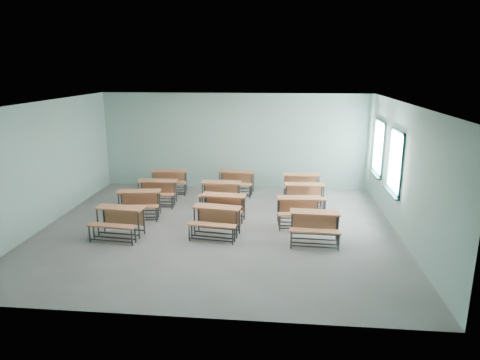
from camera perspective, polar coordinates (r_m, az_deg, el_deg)
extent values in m
cube|color=gray|center=(11.06, -2.92, -6.60)|extent=(9.00, 8.00, 0.02)
cube|color=silver|center=(10.32, -3.15, 10.27)|extent=(9.00, 8.00, 0.02)
cube|color=#96BCB0|center=(14.47, -0.66, 5.19)|extent=(9.00, 0.02, 3.20)
cube|color=#96BCB0|center=(6.81, -8.08, -6.25)|extent=(9.00, 0.02, 3.20)
cube|color=#96BCB0|center=(12.10, -24.68, 1.88)|extent=(0.02, 8.00, 3.20)
cube|color=#96BCB0|center=(10.87, 21.20, 0.90)|extent=(0.02, 8.00, 3.20)
cube|color=#173F42|center=(13.65, 17.76, 1.01)|extent=(0.06, 1.20, 0.06)
cube|color=#173F42|center=(13.39, 18.28, 7.42)|extent=(0.06, 1.20, 0.06)
cube|color=#173F42|center=(12.95, 18.53, 3.71)|extent=(0.06, 0.06, 1.60)
cube|color=#173F42|center=(14.05, 17.54, 4.61)|extent=(0.06, 0.06, 1.60)
cube|color=#173F42|center=(13.50, 18.02, 4.18)|extent=(0.04, 0.04, 1.48)
cube|color=#173F42|center=(13.50, 18.02, 4.18)|extent=(0.04, 1.08, 0.04)
cube|color=#173F42|center=(13.66, 17.58, 0.77)|extent=(0.14, 1.28, 0.04)
cube|color=white|center=(13.50, 18.12, 4.18)|extent=(0.01, 1.08, 1.48)
cube|color=#173F42|center=(11.77, 19.71, -1.32)|extent=(0.06, 1.20, 0.06)
cube|color=#173F42|center=(11.46, 20.38, 6.10)|extent=(0.06, 1.20, 0.06)
cube|color=#173F42|center=(11.05, 20.74, 1.70)|extent=(0.06, 0.06, 1.60)
cube|color=#173F42|center=(12.13, 19.40, 2.92)|extent=(0.06, 0.06, 1.60)
cube|color=#173F42|center=(11.59, 20.04, 2.34)|extent=(0.04, 0.04, 1.48)
cube|color=#173F42|center=(11.59, 20.04, 2.34)|extent=(0.04, 1.08, 0.04)
cube|color=#173F42|center=(11.77, 19.50, -1.60)|extent=(0.14, 1.28, 0.04)
cube|color=white|center=(11.60, 20.16, 2.33)|extent=(0.01, 1.08, 1.48)
cube|color=#B26640|center=(10.83, -15.73, -3.59)|extent=(1.20, 0.49, 0.04)
cube|color=#B26640|center=(11.08, -15.21, -4.76)|extent=(1.10, 0.12, 0.40)
cylinder|color=#313436|center=(11.06, -18.44, -5.41)|extent=(0.04, 0.04, 0.69)
cylinder|color=#313436|center=(10.59, -13.36, -5.93)|extent=(0.04, 0.04, 0.69)
cylinder|color=#313436|center=(11.32, -17.68, -4.89)|extent=(0.04, 0.04, 0.69)
cylinder|color=#313436|center=(10.86, -12.69, -5.37)|extent=(0.04, 0.04, 0.69)
cube|color=#313436|center=(10.90, -15.86, -6.89)|extent=(1.07, 0.13, 0.03)
cube|color=#313436|center=(11.16, -15.15, -6.33)|extent=(1.07, 0.13, 0.03)
cube|color=#B26640|center=(10.53, -16.74, -5.86)|extent=(1.18, 0.35, 0.03)
cylinder|color=#313436|center=(10.79, -19.41, -6.83)|extent=(0.04, 0.04, 0.40)
cylinder|color=#313436|center=(10.31, -14.22, -7.45)|extent=(0.04, 0.04, 0.40)
cylinder|color=#313436|center=(10.94, -18.93, -6.50)|extent=(0.04, 0.04, 0.40)
cylinder|color=#313436|center=(10.46, -13.80, -7.08)|extent=(0.04, 0.04, 0.40)
cube|color=#313436|center=(10.58, -16.83, -7.76)|extent=(1.07, 0.13, 0.03)
cube|color=#313436|center=(10.73, -16.38, -7.40)|extent=(1.07, 0.13, 0.03)
cube|color=#B26640|center=(10.49, -3.10, -3.63)|extent=(1.21, 0.53, 0.04)
cube|color=#B26640|center=(10.75, -2.81, -4.84)|extent=(1.10, 0.16, 0.40)
cylinder|color=#313436|center=(10.63, -6.09, -5.54)|extent=(0.04, 0.04, 0.69)
cylinder|color=#313436|center=(10.34, -0.45, -6.03)|extent=(0.04, 0.04, 0.69)
cylinder|color=#313436|center=(10.90, -5.56, -4.99)|extent=(0.04, 0.04, 0.69)
cylinder|color=#313436|center=(10.63, -0.06, -5.45)|extent=(0.04, 0.04, 0.69)
cube|color=#313436|center=(10.56, -3.29, -7.05)|extent=(1.06, 0.17, 0.03)
cube|color=#313436|center=(10.84, -2.83, -6.45)|extent=(1.06, 0.17, 0.03)
cube|color=#B26640|center=(10.17, -3.81, -5.99)|extent=(1.19, 0.39, 0.03)
cylinder|color=#313436|center=(10.32, -6.80, -7.04)|extent=(0.04, 0.04, 0.40)
cylinder|color=#313436|center=(10.03, -0.99, -7.60)|extent=(0.04, 0.04, 0.40)
cylinder|color=#313436|center=(10.48, -6.46, -6.67)|extent=(0.04, 0.04, 0.40)
cylinder|color=#313436|center=(10.20, -0.73, -7.21)|extent=(0.04, 0.04, 0.40)
cube|color=#313436|center=(10.21, -3.92, -7.97)|extent=(1.06, 0.17, 0.03)
cube|color=#313436|center=(10.37, -3.63, -7.58)|extent=(1.06, 0.17, 0.03)
cube|color=#B26640|center=(10.26, 9.98, -4.27)|extent=(1.18, 0.44, 0.04)
cube|color=#B26640|center=(10.53, 9.87, -5.48)|extent=(1.11, 0.06, 0.40)
cylinder|color=#313436|center=(10.23, 6.90, -6.38)|extent=(0.04, 0.04, 0.69)
cylinder|color=#313436|center=(10.28, 12.91, -6.57)|extent=(0.04, 0.04, 0.69)
cylinder|color=#313436|center=(10.52, 6.94, -5.77)|extent=(0.04, 0.04, 0.69)
cylinder|color=#313436|center=(10.57, 12.77, -5.95)|extent=(0.04, 0.04, 0.69)
cube|color=#313436|center=(10.33, 9.85, -7.76)|extent=(1.07, 0.07, 0.03)
cube|color=#313436|center=(10.62, 9.80, -7.12)|extent=(1.07, 0.07, 0.03)
cube|color=#B26640|center=(9.92, 9.98, -6.73)|extent=(1.17, 0.29, 0.03)
cylinder|color=#313436|center=(9.91, 6.82, -7.99)|extent=(0.04, 0.04, 0.40)
cylinder|color=#313436|center=(9.96, 13.05, -8.18)|extent=(0.04, 0.04, 0.40)
cylinder|color=#313436|center=(10.08, 6.85, -7.59)|extent=(0.04, 0.04, 0.40)
cylinder|color=#313436|center=(10.13, 12.96, -7.77)|extent=(0.04, 0.04, 0.40)
cube|color=#313436|center=(9.97, 9.91, -8.75)|extent=(1.07, 0.07, 0.03)
cube|color=#313436|center=(10.14, 9.88, -8.34)|extent=(1.07, 0.07, 0.03)
cube|color=#B26640|center=(12.11, -13.33, -1.48)|extent=(1.21, 0.54, 0.04)
cube|color=#B26640|center=(12.36, -13.09, -2.57)|extent=(1.10, 0.17, 0.40)
cylinder|color=#313436|center=(12.18, -15.83, -3.34)|extent=(0.04, 0.04, 0.69)
cylinder|color=#313436|center=(11.97, -10.85, -3.35)|extent=(0.04, 0.04, 0.69)
cylinder|color=#313436|center=(12.47, -15.51, -2.90)|extent=(0.04, 0.04, 0.69)
cylinder|color=#313436|center=(12.27, -10.64, -2.90)|extent=(0.04, 0.04, 0.69)
cube|color=#313436|center=(12.15, -13.29, -4.46)|extent=(1.06, 0.17, 0.03)
cube|color=#313436|center=(12.43, -13.03, -3.99)|extent=(1.06, 0.17, 0.03)
cube|color=#B26640|center=(11.76, -13.67, -3.47)|extent=(1.19, 0.40, 0.03)
cylinder|color=#313436|center=(11.86, -16.23, -4.61)|extent=(0.04, 0.04, 0.40)
cylinder|color=#313436|center=(11.64, -11.11, -4.64)|extent=(0.04, 0.04, 0.40)
cylinder|color=#313436|center=(12.03, -16.02, -4.31)|extent=(0.04, 0.04, 0.40)
cylinder|color=#313436|center=(11.81, -10.97, -4.34)|extent=(0.04, 0.04, 0.40)
cube|color=#313436|center=(11.78, -13.65, -5.20)|extent=(1.06, 0.17, 0.03)
cube|color=#313436|center=(11.95, -13.48, -4.89)|extent=(1.06, 0.17, 0.03)
cube|color=#B26640|center=(11.43, -2.21, -2.05)|extent=(1.20, 0.51, 0.04)
cube|color=#B26640|center=(11.69, -1.98, -3.19)|extent=(1.10, 0.14, 0.40)
cylinder|color=#313436|center=(11.54, -4.96, -3.83)|extent=(0.04, 0.04, 0.69)
cylinder|color=#313436|center=(11.29, 0.26, -4.20)|extent=(0.04, 0.04, 0.69)
cylinder|color=#313436|center=(11.82, -4.53, -3.36)|extent=(0.04, 0.04, 0.69)
cylinder|color=#313436|center=(11.58, 0.57, -3.71)|extent=(0.04, 0.04, 0.69)
cube|color=#313436|center=(11.49, -2.37, -5.19)|extent=(1.07, 0.14, 0.03)
cube|color=#313436|center=(11.77, -2.00, -4.68)|extent=(1.07, 0.14, 0.03)
cube|color=#B26640|center=(11.09, -2.78, -4.16)|extent=(1.19, 0.37, 0.03)
cylinder|color=#313436|center=(11.22, -5.53, -5.17)|extent=(0.04, 0.04, 0.40)
cylinder|color=#313436|center=(10.97, -0.16, -5.59)|extent=(0.04, 0.04, 0.40)
cylinder|color=#313436|center=(11.39, -5.26, -4.86)|extent=(0.04, 0.04, 0.40)
cylinder|color=#313436|center=(11.14, 0.03, -5.26)|extent=(0.04, 0.04, 0.40)
cube|color=#313436|center=(11.13, -2.87, -5.98)|extent=(1.07, 0.14, 0.03)
cube|color=#313436|center=(11.29, -2.64, -5.66)|extent=(1.07, 0.14, 0.03)
cube|color=#B26640|center=(11.30, 7.89, -2.39)|extent=(1.20, 0.49, 0.04)
cube|color=#B26640|center=(11.56, 7.73, -3.53)|extent=(1.11, 0.11, 0.40)
cylinder|color=#313436|center=(11.21, 5.20, -4.41)|extent=(0.04, 0.04, 0.69)
cylinder|color=#313436|center=(11.35, 10.60, -4.37)|extent=(0.04, 0.04, 0.69)
cylinder|color=#313436|center=(11.50, 5.08, -3.90)|extent=(0.04, 0.04, 0.69)
cylinder|color=#313436|center=(11.64, 10.35, -3.87)|extent=(0.04, 0.04, 0.69)
cube|color=#313436|center=(11.35, 7.87, -5.57)|extent=(1.07, 0.12, 0.03)
cube|color=#313436|center=(11.64, 7.69, -5.04)|extent=(1.07, 0.12, 0.03)
cube|color=#B26640|center=(10.95, 8.13, -4.56)|extent=(1.18, 0.34, 0.03)
cylinder|color=#313436|center=(10.88, 5.34, -5.82)|extent=(0.04, 0.04, 0.40)
cylinder|color=#313436|center=(11.02, 10.92, -5.76)|extent=(0.04, 0.04, 0.40)
cylinder|color=#313436|center=(11.06, 5.27, -5.48)|extent=(0.04, 0.04, 0.40)
cylinder|color=#313436|center=(11.19, 10.76, -5.43)|extent=(0.04, 0.04, 0.40)
cube|color=#313436|center=(10.98, 8.13, -6.40)|extent=(1.07, 0.12, 0.03)
cube|color=#313436|center=(11.15, 8.01, -6.06)|extent=(1.07, 0.12, 0.03)
cube|color=#B26640|center=(13.10, -10.98, -0.11)|extent=(1.19, 0.45, 0.04)
cube|color=#B26640|center=(13.35, -10.74, -1.14)|extent=(1.11, 0.08, 0.40)
cylinder|color=#313436|center=(13.19, -13.31, -1.78)|extent=(0.04, 0.04, 0.69)
cylinder|color=#313436|center=(12.94, -8.75, -1.87)|extent=(0.04, 0.04, 0.69)
cylinder|color=#313436|center=(13.48, -12.96, -1.40)|extent=(0.04, 0.04, 0.69)
cylinder|color=#313436|center=(13.23, -8.50, -1.48)|extent=(0.04, 0.04, 0.69)
cube|color=#313436|center=(13.13, -11.00, -2.86)|extent=(1.07, 0.09, 0.03)
cube|color=#313436|center=(13.42, -10.70, -2.46)|extent=(1.07, 0.09, 0.03)
cube|color=#B26640|center=(12.75, -11.39, -1.90)|extent=(1.18, 0.31, 0.03)
cylinder|color=#313436|center=(12.86, -13.75, -2.91)|extent=(0.04, 0.04, 0.40)
cylinder|color=#313436|center=(12.61, -9.08, -3.02)|extent=(0.04, 0.04, 0.40)
cylinder|color=#313436|center=(13.03, -13.53, -2.66)|extent=(0.04, 0.04, 0.40)
cylinder|color=#313436|center=(12.78, -8.92, -2.77)|extent=(0.04, 0.04, 0.40)
cube|color=#313436|center=(12.76, -11.41, -3.50)|extent=(1.07, 0.09, 0.03)
cube|color=#313436|center=(12.93, -11.22, -3.24)|extent=(1.07, 0.09, 0.03)
cube|color=#B26640|center=(12.69, -2.56, -0.33)|extent=(1.17, 0.41, 0.04)
cube|color=#B26640|center=(12.94, -2.42, -1.39)|extent=(1.11, 0.04, 0.40)
cylinder|color=#313436|center=(12.74, -5.03, -2.02)|extent=(0.04, 0.04, 0.69)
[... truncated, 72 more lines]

